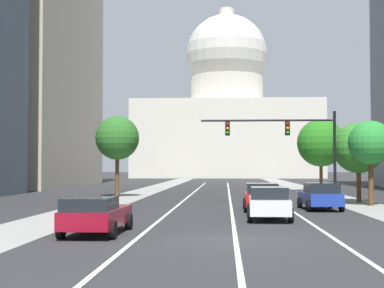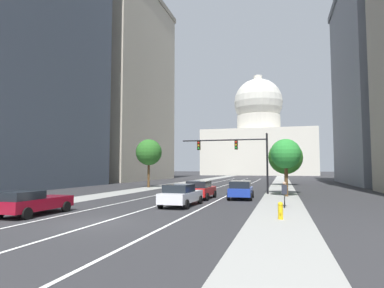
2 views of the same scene
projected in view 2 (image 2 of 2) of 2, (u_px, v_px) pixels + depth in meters
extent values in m
plane|color=#2B2B2D|center=(229.00, 184.00, 54.21)|extent=(400.00, 400.00, 0.00)
cube|color=gray|center=(172.00, 185.00, 51.63)|extent=(3.22, 130.00, 0.01)
cube|color=gray|center=(281.00, 186.00, 47.17)|extent=(3.22, 130.00, 0.01)
cube|color=white|center=(184.00, 189.00, 40.69)|extent=(0.16, 90.00, 0.01)
cube|color=white|center=(210.00, 190.00, 39.79)|extent=(0.16, 90.00, 0.01)
cube|color=white|center=(238.00, 190.00, 38.89)|extent=(0.16, 90.00, 0.01)
cube|color=#4C5666|center=(6.00, 27.00, 42.69)|extent=(14.33, 29.19, 42.14)
cube|color=#B7AD99|center=(121.00, 88.00, 74.94)|extent=(15.87, 29.24, 41.96)
cube|color=beige|center=(259.00, 153.00, 125.48)|extent=(41.45, 22.28, 16.94)
cylinder|color=beige|center=(259.00, 123.00, 126.33)|extent=(16.46, 16.46, 6.00)
sphere|color=beige|center=(258.00, 103.00, 126.92)|extent=(18.57, 18.57, 18.57)
cylinder|color=beige|center=(258.00, 82.00, 127.54)|extent=(3.34, 3.34, 4.64)
cube|color=maroon|center=(35.00, 204.00, 18.58)|extent=(1.87, 4.62, 0.63)
cube|color=black|center=(20.00, 196.00, 17.55)|extent=(1.69, 2.14, 0.45)
cylinder|color=black|center=(41.00, 206.00, 20.30)|extent=(0.23, 0.64, 0.64)
cylinder|color=black|center=(66.00, 207.00, 19.80)|extent=(0.23, 0.64, 0.64)
cylinder|color=black|center=(27.00, 214.00, 16.81)|extent=(0.23, 0.64, 0.64)
cube|color=silver|center=(181.00, 197.00, 22.86)|extent=(1.96, 4.81, 0.68)
cube|color=black|center=(179.00, 188.00, 22.44)|extent=(1.73, 2.22, 0.54)
cylinder|color=black|center=(177.00, 199.00, 24.64)|extent=(0.24, 0.65, 0.64)
cylinder|color=black|center=(200.00, 200.00, 24.11)|extent=(0.24, 0.65, 0.64)
cylinder|color=black|center=(160.00, 203.00, 21.56)|extent=(0.24, 0.65, 0.64)
cylinder|color=black|center=(186.00, 204.00, 21.03)|extent=(0.24, 0.65, 0.64)
cube|color=#1E389E|center=(241.00, 191.00, 28.08)|extent=(1.99, 4.36, 0.67)
cube|color=black|center=(240.00, 184.00, 27.59)|extent=(1.76, 2.29, 0.58)
cylinder|color=black|center=(232.00, 194.00, 29.67)|extent=(0.25, 0.65, 0.64)
cylinder|color=black|center=(252.00, 194.00, 29.26)|extent=(0.25, 0.65, 0.64)
cylinder|color=black|center=(228.00, 197.00, 26.84)|extent=(0.25, 0.65, 0.64)
cylinder|color=black|center=(251.00, 197.00, 26.43)|extent=(0.25, 0.65, 0.64)
cube|color=red|center=(201.00, 191.00, 28.23)|extent=(1.89, 4.42, 0.69)
cube|color=black|center=(199.00, 184.00, 27.73)|extent=(1.71, 2.23, 0.56)
cylinder|color=black|center=(195.00, 194.00, 29.89)|extent=(0.23, 0.64, 0.64)
cylinder|color=black|center=(215.00, 194.00, 29.38)|extent=(0.23, 0.64, 0.64)
cylinder|color=black|center=(185.00, 196.00, 27.02)|extent=(0.23, 0.64, 0.64)
cylinder|color=black|center=(207.00, 197.00, 26.51)|extent=(0.23, 0.64, 0.64)
cylinder|color=black|center=(267.00, 163.00, 33.52)|extent=(0.20, 0.20, 6.27)
cylinder|color=black|center=(223.00, 140.00, 34.92)|extent=(9.09, 0.14, 0.14)
cube|color=black|center=(236.00, 145.00, 34.51)|extent=(0.32, 0.28, 0.96)
sphere|color=red|center=(236.00, 142.00, 34.39)|extent=(0.20, 0.20, 0.20)
sphere|color=orange|center=(236.00, 145.00, 34.37)|extent=(0.20, 0.20, 0.20)
sphere|color=green|center=(236.00, 148.00, 34.35)|extent=(0.20, 0.20, 0.20)
cube|color=black|center=(199.00, 146.00, 35.60)|extent=(0.32, 0.28, 0.96)
sphere|color=red|center=(198.00, 143.00, 35.48)|extent=(0.20, 0.20, 0.20)
sphere|color=orange|center=(198.00, 146.00, 35.46)|extent=(0.20, 0.20, 0.20)
sphere|color=green|center=(198.00, 148.00, 35.44)|extent=(0.20, 0.20, 0.20)
cylinder|color=yellow|center=(281.00, 213.00, 16.90)|extent=(0.26, 0.26, 0.70)
sphere|color=yellow|center=(280.00, 204.00, 16.93)|extent=(0.26, 0.26, 0.26)
cylinder|color=yellow|center=(280.00, 212.00, 16.75)|extent=(0.10, 0.12, 0.10)
cylinder|color=black|center=(285.00, 203.00, 21.83)|extent=(0.06, 0.66, 0.66)
cylinder|color=black|center=(285.00, 201.00, 22.83)|extent=(0.06, 0.66, 0.66)
cube|color=black|center=(285.00, 199.00, 22.35)|extent=(0.08, 1.00, 0.36)
cube|color=#262833|center=(284.00, 190.00, 22.35)|extent=(0.37, 0.29, 0.64)
sphere|color=tan|center=(284.00, 183.00, 22.44)|extent=(0.22, 0.22, 0.22)
cylinder|color=#51381E|center=(286.00, 175.00, 50.25)|extent=(0.32, 0.32, 3.18)
sphere|color=#27761D|center=(285.00, 154.00, 50.49)|extent=(4.69, 4.69, 4.69)
cylinder|color=#51381E|center=(286.00, 180.00, 30.67)|extent=(0.32, 0.32, 3.03)
sphere|color=#298532|center=(286.00, 154.00, 30.85)|extent=(2.81, 2.81, 2.81)
cylinder|color=#51381E|center=(149.00, 174.00, 44.81)|extent=(0.32, 0.32, 3.58)
sphere|color=#2A6623|center=(149.00, 152.00, 45.04)|extent=(3.60, 3.60, 3.60)
cylinder|color=#51381E|center=(286.00, 181.00, 33.93)|extent=(0.32, 0.32, 2.55)
sphere|color=#307C26|center=(285.00, 157.00, 34.12)|extent=(3.53, 3.53, 3.53)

